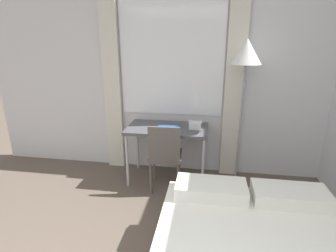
{
  "coord_description": "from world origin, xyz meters",
  "views": [
    {
      "loc": [
        0.56,
        -0.2,
        1.85
      ],
      "look_at": [
        0.12,
        2.62,
        0.91
      ],
      "focal_mm": 28.0,
      "sensor_mm": 36.0,
      "label": 1
    }
  ],
  "objects": [
    {
      "name": "desk",
      "position": [
        0.05,
        3.02,
        0.69
      ],
      "size": [
        1.06,
        0.6,
        0.76
      ],
      "color": "#4C4C51",
      "rests_on": "ground_plane"
    },
    {
      "name": "desk_chair",
      "position": [
        0.07,
        2.75,
        0.51
      ],
      "size": [
        0.43,
        0.43,
        0.89
      ],
      "rotation": [
        0.0,
        0.0,
        0.07
      ],
      "color": "#59514C",
      "rests_on": "ground_plane"
    },
    {
      "name": "book",
      "position": [
        0.08,
        3.02,
        0.78
      ],
      "size": [
        0.3,
        0.2,
        0.02
      ],
      "rotation": [
        0.0,
        0.0,
        0.07
      ],
      "color": "navy",
      "rests_on": "desk"
    },
    {
      "name": "telephone",
      "position": [
        0.41,
        3.02,
        0.81
      ],
      "size": [
        0.17,
        0.13,
        0.1
      ],
      "color": "silver",
      "rests_on": "desk"
    },
    {
      "name": "wall_back_with_window",
      "position": [
        0.01,
        3.4,
        1.35
      ],
      "size": [
        5.27,
        0.13,
        2.7
      ],
      "color": "silver",
      "rests_on": "ground_plane"
    },
    {
      "name": "standing_lamp",
      "position": [
        0.97,
        3.04,
        1.6
      ],
      "size": [
        0.36,
        0.36,
        1.87
      ],
      "color": "#4C4C51",
      "rests_on": "ground_plane"
    }
  ]
}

